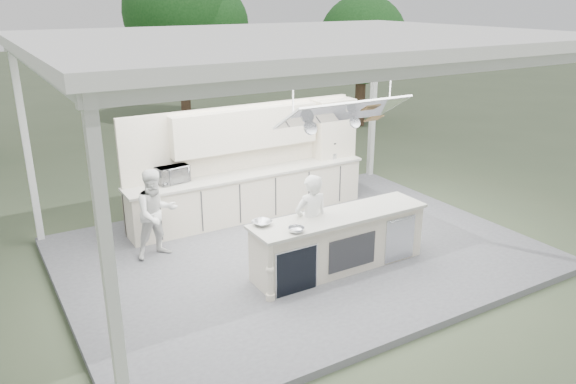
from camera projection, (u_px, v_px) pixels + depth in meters
ground at (300, 256)px, 10.07m from camera, size 90.00×90.00×0.00m
stage_deck at (300, 253)px, 10.05m from camera, size 8.00×6.00×0.12m
tent at (302, 43)px, 8.83m from camera, size 8.20×6.20×3.86m
demo_island at (339, 242)px, 9.22m from camera, size 3.10×0.79×0.95m
back_counter at (251, 194)px, 11.41m from camera, size 5.08×0.72×0.95m
back_wall_unit at (264, 142)px, 11.47m from camera, size 5.05×0.48×2.25m
tree_cluster at (124, 35)px, 16.81m from camera, size 19.55×9.40×5.85m
head_chef at (311, 223)px, 9.08m from camera, size 0.61×0.41×1.64m
sous_chef at (156, 214)px, 9.56m from camera, size 0.82×0.67×1.57m
toaster_oven at (171, 174)px, 10.58m from camera, size 0.66×0.50×0.33m
bowl_large at (262, 223)px, 8.64m from camera, size 0.37×0.37×0.07m
bowl_small at (296, 230)px, 8.39m from camera, size 0.32×0.32×0.08m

